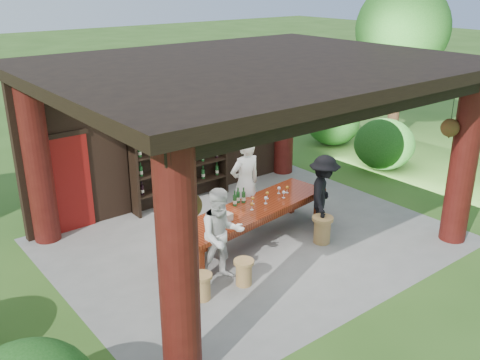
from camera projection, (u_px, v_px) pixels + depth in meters
ground at (253, 240)px, 10.55m from camera, size 90.00×90.00×0.00m
pavilion at (239, 131)px, 10.09m from camera, size 7.50×6.00×3.60m
wine_shelf at (180, 159)px, 11.92m from camera, size 2.39×0.36×2.11m
tasting_table at (252, 213)px, 10.22m from camera, size 3.66×1.39×0.75m
stool_near_left at (244, 272)px, 8.95m from camera, size 0.35×0.35×0.46m
stool_near_right at (322, 229)px, 10.36m from camera, size 0.41×0.41×0.54m
stool_far_left at (202, 286)px, 8.55m from camera, size 0.34×0.34×0.45m
host at (245, 184)px, 10.76m from camera, size 0.72×0.49×1.92m
guest_woman at (222, 235)px, 8.91m from camera, size 0.94×0.81×1.66m
guest_man at (323, 195)px, 10.62m from camera, size 1.19×1.13×1.62m
table_bottles at (239, 196)px, 10.30m from camera, size 0.31×0.16×0.31m
table_glasses at (270, 196)px, 10.50m from camera, size 1.17×0.35×0.15m
napkin_basket at (225, 218)px, 9.59m from camera, size 0.28×0.21×0.14m
shrubs at (287, 196)px, 11.20m from camera, size 14.10×7.39×1.36m
trees at (320, 47)px, 12.19m from camera, size 21.44×8.93×4.80m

